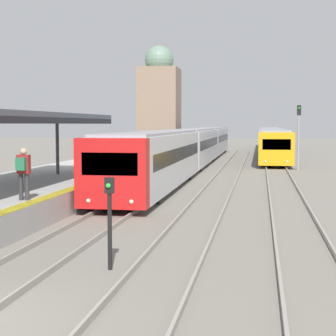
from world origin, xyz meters
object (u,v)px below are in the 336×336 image
train_far (271,139)px  signal_mast_far (299,129)px  person_on_platform (23,169)px  signal_post_near (110,213)px  train_near (193,145)px

train_far → signal_mast_far: size_ratio=9.90×
person_on_platform → signal_post_near: 6.14m
person_on_platform → signal_post_near: size_ratio=0.79×
train_near → signal_post_near: train_near is taller
signal_post_near → signal_mast_far: 29.63m
train_far → signal_post_near: train_far is taller
person_on_platform → train_far: 48.45m
train_near → signal_post_near: bearing=-86.6°
train_near → signal_post_near: size_ratio=23.65×
train_near → signal_mast_far: size_ratio=10.75×
signal_post_near → signal_mast_far: signal_mast_far is taller
train_near → signal_mast_far: (7.93, -2.99, 1.32)m
train_far → signal_post_near: bearing=-94.9°
train_far → train_near: bearing=-107.5°
signal_post_near → signal_mast_far: size_ratio=0.45×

